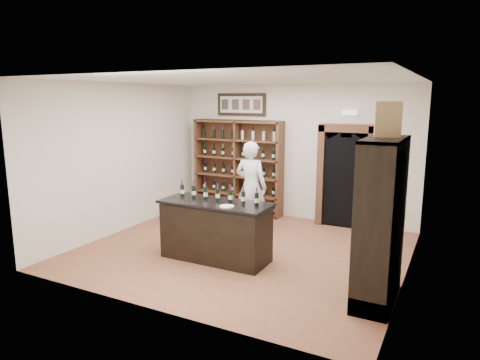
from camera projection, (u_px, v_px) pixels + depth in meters
name	position (u px, v px, depth m)	size (l,w,h in m)	color
floor	(242.00, 250.00, 7.71)	(5.50, 5.50, 0.00)	#99593D
ceiling	(243.00, 80.00, 7.15)	(5.50, 5.50, 0.00)	white
wall_back	(293.00, 152.00, 9.61)	(5.50, 0.04, 3.00)	silver
wall_left	(122.00, 158.00, 8.68)	(0.04, 5.00, 3.00)	silver
wall_right	(411.00, 182.00, 6.19)	(0.04, 5.00, 3.00)	silver
wine_shelf	(239.00, 167.00, 10.13)	(2.20, 0.38, 2.20)	brown
framed_picture	(241.00, 105.00, 9.98)	(1.25, 0.04, 0.52)	black
arched_doorway	(346.00, 174.00, 8.96)	(1.17, 0.35, 2.17)	black
emergency_light	(350.00, 113.00, 8.81)	(0.30, 0.10, 0.10)	white
tasting_counter	(216.00, 231.00, 7.19)	(1.88, 0.78, 1.00)	black
counter_bottle_0	(182.00, 190.00, 7.47)	(0.07, 0.07, 0.30)	black
counter_bottle_1	(194.00, 192.00, 7.36)	(0.07, 0.07, 0.30)	black
counter_bottle_2	(205.00, 193.00, 7.25)	(0.07, 0.07, 0.30)	black
counter_bottle_3	(218.00, 195.00, 7.14)	(0.07, 0.07, 0.30)	black
counter_bottle_4	(230.00, 196.00, 7.03)	(0.07, 0.07, 0.30)	black
counter_bottle_5	(243.00, 198.00, 6.92)	(0.07, 0.07, 0.30)	black
counter_bottle_6	(257.00, 199.00, 6.81)	(0.07, 0.07, 0.30)	black
side_cabinet	(381.00, 247.00, 5.64)	(0.48, 1.20, 2.20)	black
shopkeeper	(251.00, 187.00, 8.68)	(0.68, 0.44, 1.86)	white
plate	(227.00, 206.00, 6.76)	(0.23, 0.23, 0.02)	silver
wine_crate	(388.00, 119.00, 5.44)	(0.32, 0.13, 0.46)	tan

